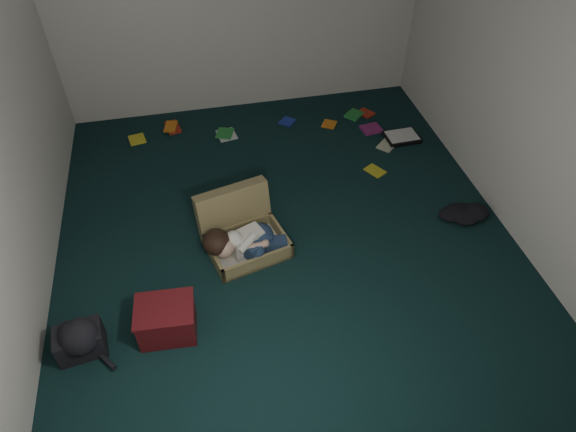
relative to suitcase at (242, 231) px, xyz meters
name	(u,v)px	position (x,y,z in m)	size (l,w,h in m)	color
floor	(284,233)	(0.39, 0.04, -0.15)	(4.50, 4.50, 0.00)	black
wall_front	(393,388)	(0.39, -2.21, 1.15)	(4.50, 4.50, 0.00)	silver
wall_right	(529,80)	(2.39, 0.04, 1.15)	(4.50, 4.50, 0.00)	silver
suitcase	(242,231)	(0.00, 0.00, 0.00)	(0.80, 0.78, 0.48)	olive
person	(244,242)	(0.00, -0.17, 0.04)	(0.74, 0.36, 0.30)	silver
maroon_bin	(167,320)	(-0.69, -0.80, 0.00)	(0.45, 0.37, 0.30)	#561116
backpack	(80,341)	(-1.31, -0.83, -0.02)	(0.42, 0.33, 0.25)	black
clothing_pile	(470,218)	(2.09, -0.20, -0.08)	(0.42, 0.34, 0.13)	black
paper_tray	(402,137)	(1.97, 1.19, -0.12)	(0.38, 0.29, 0.05)	black
book_scatter	(301,131)	(0.90, 1.56, -0.13)	(2.88, 1.48, 0.02)	gold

